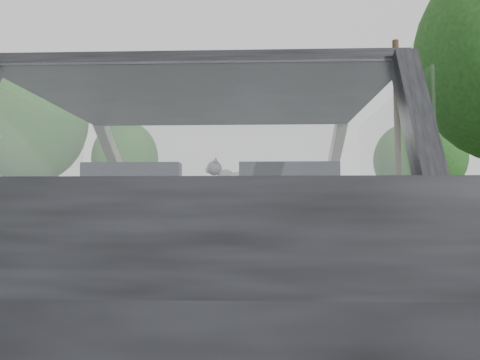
# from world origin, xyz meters

# --- Properties ---
(ground) EXTENTS (140.00, 140.00, 0.00)m
(ground) POSITION_xyz_m (0.00, 0.00, 0.00)
(ground) COLOR #2F2F35
(ground) RESTS_ON ground
(subject_car) EXTENTS (1.80, 4.00, 1.45)m
(subject_car) POSITION_xyz_m (0.00, 0.00, 0.72)
(subject_car) COLOR black
(subject_car) RESTS_ON ground
(dashboard) EXTENTS (1.58, 0.45, 0.30)m
(dashboard) POSITION_xyz_m (0.00, 0.62, 0.85)
(dashboard) COLOR black
(dashboard) RESTS_ON subject_car
(driver_seat) EXTENTS (0.50, 0.72, 0.42)m
(driver_seat) POSITION_xyz_m (-0.40, -0.29, 0.88)
(driver_seat) COLOR black
(driver_seat) RESTS_ON subject_car
(passenger_seat) EXTENTS (0.50, 0.72, 0.42)m
(passenger_seat) POSITION_xyz_m (0.40, -0.29, 0.88)
(passenger_seat) COLOR black
(passenger_seat) RESTS_ON subject_car
(steering_wheel) EXTENTS (0.36, 0.36, 0.04)m
(steering_wheel) POSITION_xyz_m (-0.40, 0.33, 0.92)
(steering_wheel) COLOR black
(steering_wheel) RESTS_ON dashboard
(cat) EXTENTS (0.53, 0.18, 0.24)m
(cat) POSITION_xyz_m (0.17, 0.64, 1.08)
(cat) COLOR gray
(cat) RESTS_ON dashboard
(guardrail) EXTENTS (0.05, 90.00, 0.32)m
(guardrail) POSITION_xyz_m (4.30, 10.00, 0.58)
(guardrail) COLOR gray
(guardrail) RESTS_ON ground
(other_car) EXTENTS (1.97, 4.34, 1.39)m
(other_car) POSITION_xyz_m (-0.29, 24.74, 0.70)
(other_car) COLOR #B0B9C9
(other_car) RESTS_ON ground
(highway_sign) EXTENTS (0.14, 1.12, 2.79)m
(highway_sign) POSITION_xyz_m (5.07, 24.98, 1.39)
(highway_sign) COLOR #166926
(highway_sign) RESTS_ON ground
(utility_pole) EXTENTS (0.31, 0.31, 8.68)m
(utility_pole) POSITION_xyz_m (6.57, 18.42, 4.34)
(utility_pole) COLOR #3C2E1E
(utility_pole) RESTS_ON ground
(tree_2) EXTENTS (5.53, 5.53, 6.77)m
(tree_2) POSITION_xyz_m (10.62, 30.10, 3.38)
(tree_2) COLOR #1C3518
(tree_2) RESTS_ON ground
(tree_3) EXTENTS (6.72, 6.72, 8.04)m
(tree_3) POSITION_xyz_m (14.14, 34.67, 4.02)
(tree_3) COLOR #1C3518
(tree_3) RESTS_ON ground
(tree_5) EXTENTS (5.60, 5.60, 7.76)m
(tree_5) POSITION_xyz_m (-10.07, 17.82, 3.88)
(tree_5) COLOR #1C3518
(tree_5) RESTS_ON ground
(tree_6) EXTENTS (5.11, 5.11, 7.36)m
(tree_6) POSITION_xyz_m (-9.58, 31.34, 3.68)
(tree_6) COLOR #1C3518
(tree_6) RESTS_ON ground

